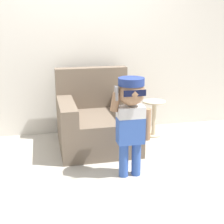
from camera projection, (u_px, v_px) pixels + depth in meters
name	position (u px, v px, depth m)	size (l,w,h in m)	color
ground_plane	(91.00, 149.00, 3.81)	(10.00, 10.00, 0.00)	#ADA89E
wall_back	(81.00, 37.00, 4.11)	(10.00, 0.05, 2.60)	silver
armchair	(97.00, 121.00, 3.85)	(0.92, 0.95, 0.93)	#6B5B4C
person_child	(131.00, 112.00, 2.98)	(0.41, 0.31, 1.00)	#3356AD
side_table	(154.00, 115.00, 4.18)	(0.31, 0.31, 0.49)	beige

